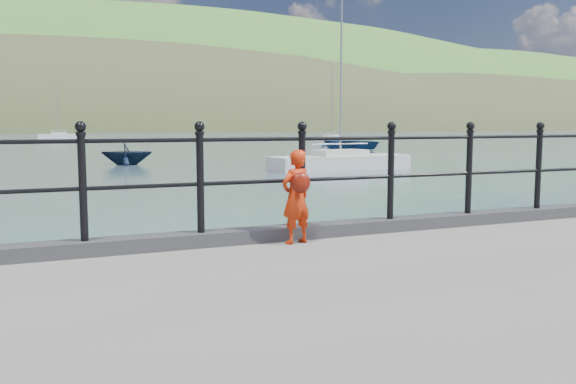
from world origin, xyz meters
name	(u,v)px	position (x,y,z in m)	size (l,w,h in m)	color
ground	(249,324)	(0.00, 0.00, 0.00)	(600.00, 600.00, 0.00)	#2D4251
kerb	(253,235)	(0.00, -0.15, 1.07)	(60.00, 0.30, 0.15)	#28282B
railing	(253,169)	(0.00, -0.15, 1.82)	(18.11, 0.11, 1.20)	black
far_shore	(137,186)	(38.34, 239.41, -22.57)	(830.00, 200.00, 156.00)	#333A21
child	(296,196)	(0.40, -0.43, 1.53)	(0.43, 0.36, 1.04)	red
launch_blue	(354,143)	(24.71, 41.27, 0.62)	(4.28, 5.99, 1.24)	navy
launch_navy	(127,152)	(2.95, 28.65, 0.73)	(2.41, 2.79, 1.47)	black
sailboat_near	(340,163)	(12.44, 20.94, 0.34)	(7.61, 2.72, 10.08)	beige
sailboat_far	(331,140)	(31.32, 58.35, 0.34)	(6.28, 5.99, 9.68)	beige
sailboat_deep	(59,136)	(2.67, 95.79, 0.34)	(6.13, 2.99, 8.75)	white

